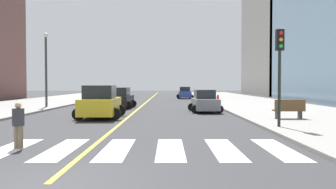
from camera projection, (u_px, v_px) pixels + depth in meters
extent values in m
plane|color=#333335|center=(46.00, 185.00, 7.37)|extent=(220.00, 220.00, 0.00)
cube|color=gray|center=(286.00, 110.00, 27.40)|extent=(10.00, 120.00, 0.15)
cube|color=silver|center=(8.00, 149.00, 11.36)|extent=(0.90, 4.00, 0.01)
cube|color=silver|center=(61.00, 149.00, 11.37)|extent=(0.90, 4.00, 0.01)
cube|color=silver|center=(115.00, 149.00, 11.37)|extent=(0.90, 4.00, 0.01)
cube|color=silver|center=(169.00, 149.00, 11.38)|extent=(0.90, 4.00, 0.01)
cube|color=silver|center=(223.00, 149.00, 11.38)|extent=(0.90, 4.00, 0.01)
cube|color=silver|center=(277.00, 149.00, 11.39)|extent=(0.90, 4.00, 0.01)
cube|color=yellow|center=(148.00, 100.00, 47.35)|extent=(0.16, 80.00, 0.01)
cube|color=gray|center=(298.00, 24.00, 68.88)|extent=(18.00, 24.00, 28.63)
cube|color=gold|center=(100.00, 106.00, 21.88)|extent=(2.25, 4.75, 1.01)
cube|color=#1E2328|center=(99.00, 92.00, 21.57)|extent=(1.85, 2.40, 0.85)
cylinder|color=black|center=(119.00, 110.00, 23.38)|extent=(0.77, 0.27, 0.76)
cylinder|color=black|center=(87.00, 110.00, 23.31)|extent=(0.77, 0.27, 0.76)
cylinder|color=black|center=(114.00, 114.00, 20.47)|extent=(0.77, 0.27, 0.76)
cylinder|color=black|center=(77.00, 114.00, 20.40)|extent=(0.77, 0.27, 0.76)
cube|color=#2D479E|center=(184.00, 94.00, 51.54)|extent=(1.81, 4.00, 0.86)
cube|color=#1E2328|center=(184.00, 89.00, 51.76)|extent=(1.53, 2.00, 0.72)
cylinder|color=black|center=(178.00, 97.00, 50.31)|extent=(0.65, 0.21, 0.65)
cylinder|color=black|center=(190.00, 97.00, 50.32)|extent=(0.65, 0.21, 0.65)
cylinder|color=black|center=(177.00, 96.00, 52.79)|extent=(0.65, 0.21, 0.65)
cylinder|color=black|center=(189.00, 96.00, 52.79)|extent=(0.65, 0.21, 0.65)
cube|color=slate|center=(204.00, 104.00, 26.52)|extent=(1.92, 3.96, 0.83)
cube|color=#1E2328|center=(203.00, 94.00, 26.73)|extent=(1.56, 2.00, 0.70)
cylinder|color=black|center=(194.00, 109.00, 25.29)|extent=(0.64, 0.23, 0.63)
cylinder|color=black|center=(218.00, 109.00, 25.37)|extent=(0.64, 0.23, 0.63)
cylinder|color=black|center=(191.00, 107.00, 27.70)|extent=(0.64, 0.23, 0.63)
cylinder|color=black|center=(213.00, 107.00, 27.78)|extent=(0.64, 0.23, 0.63)
cube|color=black|center=(119.00, 101.00, 30.89)|extent=(2.11, 4.30, 0.90)
cube|color=#1E2328|center=(118.00, 92.00, 30.61)|extent=(1.70, 2.18, 0.76)
cylinder|color=black|center=(132.00, 104.00, 32.16)|extent=(0.69, 0.25, 0.68)
cylinder|color=black|center=(111.00, 104.00, 32.25)|extent=(0.69, 0.25, 0.68)
cylinder|color=black|center=(127.00, 105.00, 29.55)|extent=(0.69, 0.25, 0.68)
cylinder|color=black|center=(105.00, 105.00, 29.64)|extent=(0.69, 0.25, 0.68)
cylinder|color=black|center=(278.00, 89.00, 16.24)|extent=(0.14, 0.14, 3.62)
cube|color=black|center=(279.00, 40.00, 16.17)|extent=(0.36, 0.28, 1.00)
sphere|color=red|center=(280.00, 33.00, 15.98)|extent=(0.18, 0.18, 0.18)
sphere|color=orange|center=(280.00, 40.00, 15.99)|extent=(0.18, 0.18, 0.18)
sphere|color=green|center=(280.00, 46.00, 16.00)|extent=(0.18, 0.18, 0.18)
cube|color=brown|center=(287.00, 110.00, 20.11)|extent=(1.80, 0.57, 0.08)
cube|color=brown|center=(289.00, 105.00, 19.86)|extent=(1.80, 0.07, 0.60)
cube|color=#2D2D33|center=(276.00, 115.00, 20.12)|extent=(0.10, 0.48, 0.44)
cube|color=#2D2D33|center=(299.00, 115.00, 20.13)|extent=(0.10, 0.48, 0.44)
cylinder|color=brown|center=(15.00, 137.00, 11.50)|extent=(0.18, 0.18, 0.78)
cylinder|color=brown|center=(19.00, 137.00, 11.45)|extent=(0.18, 0.18, 0.78)
cylinder|color=#2D2D33|center=(17.00, 117.00, 11.46)|extent=(0.39, 0.39, 0.58)
sphere|color=tan|center=(17.00, 105.00, 11.45)|extent=(0.21, 0.21, 0.21)
cylinder|color=red|center=(217.00, 100.00, 36.76)|extent=(0.26, 0.26, 0.70)
sphere|color=red|center=(217.00, 96.00, 36.74)|extent=(0.22, 0.22, 0.22)
cylinder|color=#38383D|center=(45.00, 72.00, 30.70)|extent=(0.20, 0.20, 6.29)
sphere|color=silver|center=(45.00, 35.00, 30.60)|extent=(0.44, 0.44, 0.44)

